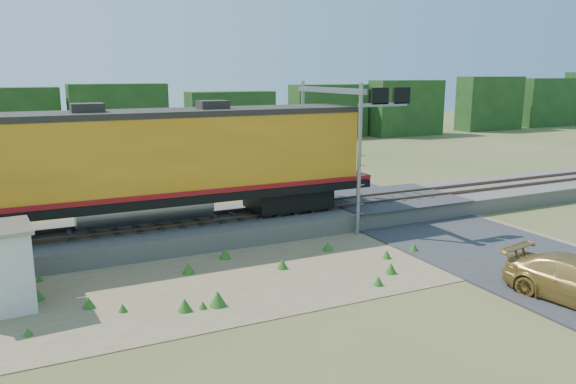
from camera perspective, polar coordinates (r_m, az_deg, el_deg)
ground at (r=22.04m, az=4.47°, el=-7.48°), size 140.00×140.00×0.00m
ballast at (r=27.04m, az=-1.89°, el=-2.87°), size 70.00×5.00×0.80m
rails at (r=26.93m, az=-1.90°, el=-1.88°), size 70.00×1.54×0.16m
dirt_shoulder at (r=21.58m, az=-0.84°, el=-7.83°), size 26.00×8.00×0.03m
road at (r=26.60m, az=16.86°, el=-4.34°), size 7.00×66.00×0.86m
tree_line_north at (r=57.08m, az=-15.10°, el=7.30°), size 130.00×3.00×6.50m
weed_clumps at (r=20.69m, az=-4.19°, el=-8.80°), size 15.00×6.20×0.56m
locomotive at (r=24.61m, az=-15.20°, el=2.93°), size 21.04×3.21×5.43m
signal_gantry at (r=27.28m, az=5.53°, el=7.46°), size 2.74×6.20×6.92m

